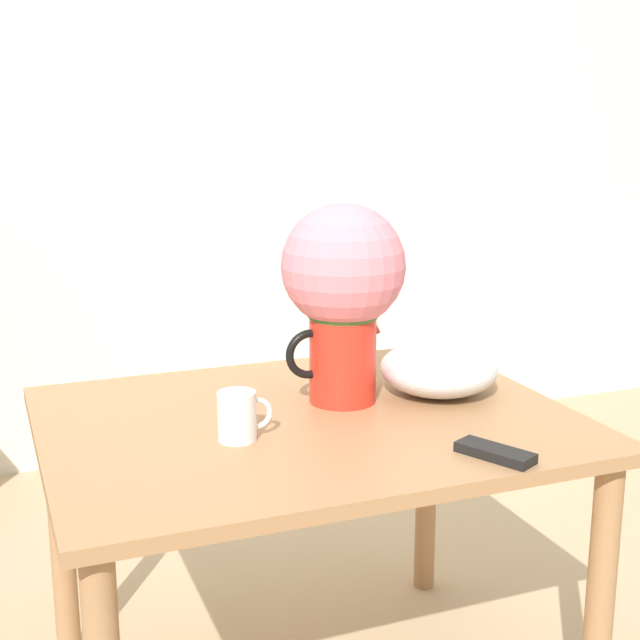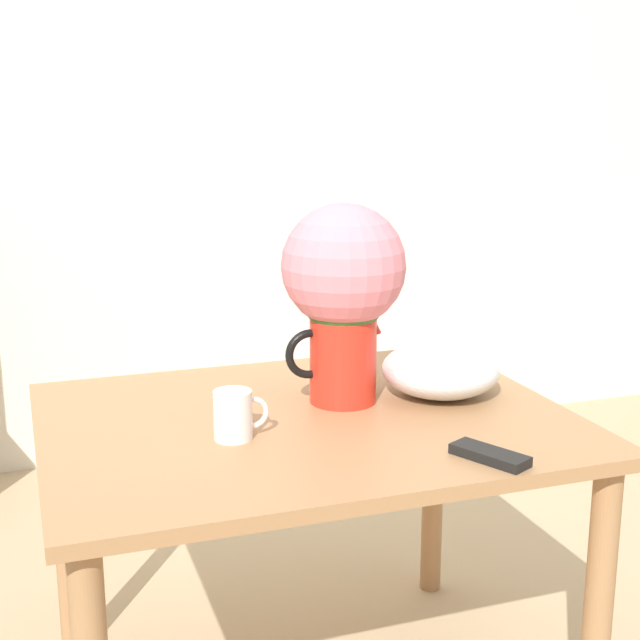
{
  "view_description": "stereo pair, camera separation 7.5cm",
  "coord_description": "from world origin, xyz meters",
  "views": [
    {
      "loc": [
        -0.69,
        -1.74,
        1.38
      ],
      "look_at": [
        0.02,
        0.07,
        0.92
      ],
      "focal_mm": 50.0,
      "sensor_mm": 36.0,
      "label": 1
    },
    {
      "loc": [
        -0.62,
        -1.76,
        1.38
      ],
      "look_at": [
        0.02,
        0.07,
        0.92
      ],
      "focal_mm": 50.0,
      "sensor_mm": 36.0,
      "label": 2
    }
  ],
  "objects": [
    {
      "name": "coffee_mug",
      "position": [
        -0.22,
        -0.08,
        0.77
      ],
      "size": [
        0.12,
        0.08,
        0.1
      ],
      "color": "white",
      "rests_on": "table"
    },
    {
      "name": "remote_control",
      "position": [
        0.21,
        -0.36,
        0.73
      ],
      "size": [
        0.12,
        0.16,
        0.02
      ],
      "color": "black",
      "rests_on": "table"
    },
    {
      "name": "flower_vase",
      "position": [
        0.07,
        0.07,
        1.0
      ],
      "size": [
        0.28,
        0.28,
        0.46
      ],
      "color": "red",
      "rests_on": "table"
    },
    {
      "name": "wall_back",
      "position": [
        0.0,
        1.73,
        1.3
      ],
      "size": [
        8.0,
        0.05,
        2.6
      ],
      "color": "silver",
      "rests_on": "ground_plane"
    },
    {
      "name": "white_bowl",
      "position": [
        0.31,
        0.04,
        0.78
      ],
      "size": [
        0.28,
        0.28,
        0.12
      ],
      "color": "silver",
      "rests_on": "table"
    },
    {
      "name": "table",
      "position": [
        -0.04,
        0.0,
        0.62
      ],
      "size": [
        1.14,
        0.89,
        0.72
      ],
      "color": "#A3754C",
      "rests_on": "ground_plane"
    }
  ]
}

